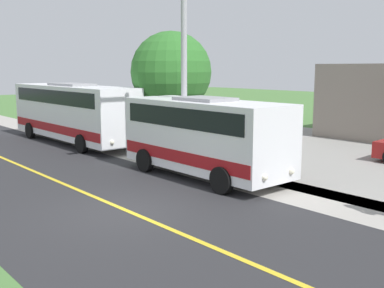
% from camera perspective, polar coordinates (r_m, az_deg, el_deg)
% --- Properties ---
extents(ground_plane, '(120.00, 120.00, 0.00)m').
position_cam_1_polar(ground_plane, '(13.50, -8.17, -8.07)').
color(ground_plane, '#477238').
extents(road_surface, '(8.00, 100.00, 0.01)m').
position_cam_1_polar(road_surface, '(13.50, -8.17, -8.06)').
color(road_surface, '#28282B').
rests_on(road_surface, ground).
extents(sidewalk, '(2.40, 100.00, 0.01)m').
position_cam_1_polar(sidewalk, '(16.75, 7.04, -4.59)').
color(sidewalk, '#9E9991').
rests_on(sidewalk, ground).
extents(road_centre_line, '(0.16, 100.00, 0.00)m').
position_cam_1_polar(road_centre_line, '(13.50, -8.17, -8.04)').
color(road_centre_line, gold).
rests_on(road_centre_line, ground).
extents(shuttle_bus_front, '(2.66, 7.01, 2.96)m').
position_cam_1_polar(shuttle_bus_front, '(17.08, 1.59, 1.29)').
color(shuttle_bus_front, white).
rests_on(shuttle_bus_front, ground).
extents(transit_bus_rear, '(2.56, 10.24, 3.20)m').
position_cam_1_polar(transit_bus_rear, '(25.78, -14.47, 4.02)').
color(transit_bus_rear, white).
rests_on(transit_bus_rear, ground).
extents(street_light_pole, '(1.97, 0.24, 7.22)m').
position_cam_1_polar(street_light_pole, '(18.50, -1.31, 9.32)').
color(street_light_pole, '#9E9EA3').
rests_on(street_light_pole, ground).
extents(tree_curbside, '(3.98, 3.98, 5.80)m').
position_cam_1_polar(tree_curbside, '(23.12, -2.59, 8.80)').
color(tree_curbside, brown).
rests_on(tree_curbside, ground).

